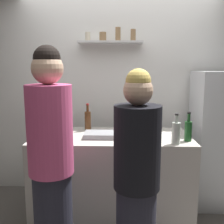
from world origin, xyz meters
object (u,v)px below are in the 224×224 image
person_pink_top (51,166)px  person_blonde (137,183)px  baking_pan (101,135)px  wine_bottle_amber_glass (88,120)px  wine_bottle_green_glass (188,130)px  utensil_holder (124,124)px  water_bottle_plastic (145,127)px  refrigerator (219,139)px  wine_bottle_pale_glass (176,132)px

person_pink_top → person_blonde: 0.66m
baking_pan → person_pink_top: (-0.33, -0.71, -0.06)m
wine_bottle_amber_glass → wine_bottle_green_glass: bearing=-21.6°
baking_pan → utensil_holder: 0.44m
water_bottle_plastic → refrigerator: bearing=26.7°
wine_bottle_pale_glass → person_blonde: (-0.40, -0.55, -0.24)m
utensil_holder → person_blonde: person_blonde is taller
water_bottle_plastic → wine_bottle_amber_glass: bearing=153.0°
wine_bottle_amber_glass → person_pink_top: (-0.16, -1.00, -0.15)m
wine_bottle_green_glass → wine_bottle_amber_glass: (-1.02, 0.40, 0.01)m
person_pink_top → person_blonde: (0.65, -0.07, -0.10)m
wine_bottle_pale_glass → refrigerator: bearing=45.5°
utensil_holder → wine_bottle_amber_glass: 0.42m
wine_bottle_pale_glass → baking_pan: bearing=162.1°
baking_pan → water_bottle_plastic: (0.44, -0.02, 0.09)m
refrigerator → person_blonde: bearing=-130.9°
wine_bottle_green_glass → person_blonde: bearing=-129.0°
utensil_holder → person_blonde: 1.16m
refrigerator → utensil_holder: refrigerator is taller
wine_bottle_green_glass → wine_bottle_pale_glass: bearing=-141.4°
refrigerator → baking_pan: size_ratio=4.71×
utensil_holder → person_pink_top: person_pink_top is taller
wine_bottle_pale_glass → person_blonde: 0.72m
wine_bottle_pale_glass → wine_bottle_amber_glass: 1.02m
wine_bottle_amber_glass → water_bottle_plastic: bearing=-27.0°
wine_bottle_green_glass → water_bottle_plastic: bearing=167.1°
baking_pan → utensil_holder: utensil_holder is taller
refrigerator → water_bottle_plastic: size_ratio=6.41×
wine_bottle_pale_glass → wine_bottle_green_glass: wine_bottle_pale_glass is taller
utensil_holder → water_bottle_plastic: bearing=-63.0°
baking_pan → water_bottle_plastic: water_bottle_plastic is taller
person_pink_top → wine_bottle_amber_glass: bearing=174.6°
person_pink_top → utensil_holder: bearing=155.7°
refrigerator → baking_pan: refrigerator is taller
baking_pan → wine_bottle_amber_glass: bearing=120.3°
wine_bottle_amber_glass → person_pink_top: 1.02m
utensil_holder → wine_bottle_amber_glass: (-0.41, -0.08, 0.06)m
wine_bottle_green_glass → person_pink_top: size_ratio=0.16×
water_bottle_plastic → person_blonde: size_ratio=0.15×
refrigerator → water_bottle_plastic: bearing=-153.3°
refrigerator → utensil_holder: 1.15m
wine_bottle_green_glass → person_blonde: person_blonde is taller
wine_bottle_pale_glass → wine_bottle_amber_glass: wine_bottle_amber_glass is taller
person_pink_top → person_blonde: bearing=87.6°
wine_bottle_green_glass → wine_bottle_amber_glass: 1.10m
wine_bottle_amber_glass → utensil_holder: bearing=10.7°
refrigerator → person_blonde: (-1.06, -1.23, 0.01)m
refrigerator → utensil_holder: size_ratio=7.25×
baking_pan → person_blonde: person_blonde is taller
refrigerator → wine_bottle_amber_glass: (-1.55, -0.16, 0.26)m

